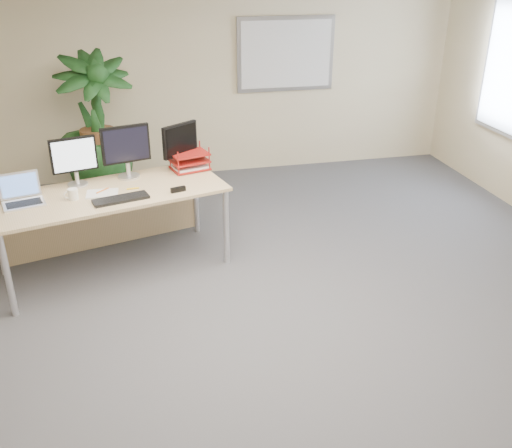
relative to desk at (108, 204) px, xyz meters
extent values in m
plane|color=#47484D|center=(1.15, -1.65, -0.62)|extent=(8.00, 8.00, 0.00)
cube|color=beige|center=(1.15, 2.35, 0.73)|extent=(7.00, 0.04, 2.70)
cube|color=#9D9DA2|center=(2.35, 2.32, 0.93)|extent=(1.30, 0.03, 0.95)
cube|color=silver|center=(2.35, 2.30, 0.93)|extent=(1.20, 0.01, 0.85)
cube|color=tan|center=(0.03, -0.11, 0.15)|extent=(2.21, 1.37, 0.03)
cube|color=tan|center=(-0.07, 0.28, -0.24)|extent=(1.90, 0.52, 0.64)
cylinder|color=silver|center=(-0.82, -0.73, -0.24)|extent=(0.05, 0.05, 0.76)
cylinder|color=silver|center=(1.07, -0.23, -0.24)|extent=(0.05, 0.05, 0.76)
cylinder|color=silver|center=(0.88, 0.51, -0.24)|extent=(0.05, 0.05, 0.76)
imported|color=#153C16|center=(-0.11, 1.66, 0.13)|extent=(1.04, 1.04, 1.50)
cylinder|color=silver|center=(-0.26, 0.12, 0.18)|extent=(0.19, 0.19, 0.02)
cylinder|color=silver|center=(-0.26, 0.12, 0.24)|extent=(0.04, 0.04, 0.11)
cube|color=black|center=(-0.26, 0.12, 0.47)|extent=(0.41, 0.14, 0.32)
cube|color=white|center=(-0.25, 0.09, 0.47)|extent=(0.36, 0.10, 0.28)
cylinder|color=silver|center=(0.21, 0.22, 0.18)|extent=(0.21, 0.21, 0.02)
cylinder|color=silver|center=(0.21, 0.22, 0.25)|extent=(0.04, 0.04, 0.12)
cube|color=black|center=(0.21, 0.22, 0.50)|extent=(0.45, 0.16, 0.35)
cube|color=black|center=(0.22, 0.20, 0.50)|extent=(0.40, 0.11, 0.31)
cylinder|color=silver|center=(0.73, 0.35, 0.18)|extent=(0.19, 0.19, 0.02)
cylinder|color=silver|center=(0.73, 0.35, 0.24)|extent=(0.04, 0.04, 0.11)
cube|color=black|center=(0.73, 0.35, 0.47)|extent=(0.36, 0.27, 0.32)
cube|color=black|center=(0.75, 0.33, 0.47)|extent=(0.31, 0.22, 0.28)
cube|color=silver|center=(-0.68, -0.25, 0.18)|extent=(0.39, 0.32, 0.02)
cube|color=black|center=(-0.68, -0.26, 0.19)|extent=(0.32, 0.22, 0.00)
cube|color=silver|center=(-0.72, -0.11, 0.30)|extent=(0.34, 0.14, 0.22)
cube|color=#517CD1|center=(-0.72, -0.12, 0.30)|extent=(0.30, 0.12, 0.18)
cube|color=black|center=(0.13, -0.34, 0.18)|extent=(0.50, 0.28, 0.03)
cylinder|color=white|center=(-0.28, -0.22, 0.22)|extent=(0.09, 0.09, 0.10)
torus|color=white|center=(-0.32, -0.22, 0.22)|extent=(0.07, 0.03, 0.07)
cube|color=silver|center=(-0.03, -0.15, 0.17)|extent=(0.28, 0.22, 0.01)
cylinder|color=orange|center=(-0.03, -0.11, 0.19)|extent=(0.11, 0.11, 0.01)
cylinder|color=yellow|center=(0.24, -0.10, 0.18)|extent=(0.11, 0.02, 0.02)
cube|color=maroon|center=(0.81, 0.31, 0.18)|extent=(0.41, 0.35, 0.02)
cube|color=maroon|center=(0.81, 0.31, 0.26)|extent=(0.41, 0.35, 0.02)
cube|color=maroon|center=(0.81, 0.31, 0.34)|extent=(0.41, 0.35, 0.02)
cube|color=silver|center=(0.81, 0.31, 0.20)|extent=(0.37, 0.31, 0.02)
cube|color=black|center=(0.64, -0.25, 0.19)|extent=(0.14, 0.07, 0.05)
camera|label=1|loc=(0.26, -5.06, 2.12)|focal=40.00mm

